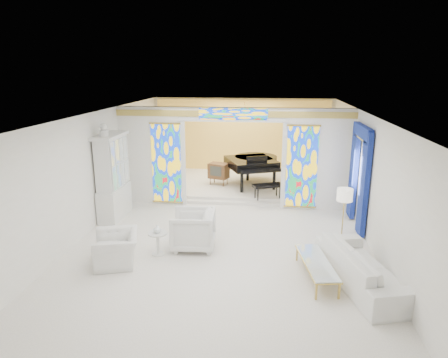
# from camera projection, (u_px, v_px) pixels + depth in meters

# --- Properties ---
(floor) EXTENTS (12.00, 12.00, 0.00)m
(floor) POSITION_uv_depth(u_px,v_px,m) (226.00, 230.00, 10.43)
(floor) COLOR white
(floor) RESTS_ON ground
(ceiling) EXTENTS (7.00, 12.00, 0.02)m
(ceiling) POSITION_uv_depth(u_px,v_px,m) (226.00, 115.00, 9.64)
(ceiling) COLOR white
(ceiling) RESTS_ON wall_back
(wall_back) EXTENTS (7.00, 0.02, 3.00)m
(wall_back) POSITION_uv_depth(u_px,v_px,m) (242.00, 137.00, 15.79)
(wall_back) COLOR white
(wall_back) RESTS_ON floor
(wall_front) EXTENTS (7.00, 0.02, 3.00)m
(wall_front) POSITION_uv_depth(u_px,v_px,m) (165.00, 315.00, 4.29)
(wall_front) COLOR white
(wall_front) RESTS_ON floor
(wall_left) EXTENTS (0.02, 12.00, 3.00)m
(wall_left) POSITION_uv_depth(u_px,v_px,m) (93.00, 171.00, 10.42)
(wall_left) COLOR white
(wall_left) RESTS_ON floor
(wall_right) EXTENTS (0.02, 12.00, 3.00)m
(wall_right) POSITION_uv_depth(u_px,v_px,m) (369.00, 179.00, 9.65)
(wall_right) COLOR white
(wall_right) RESTS_ON floor
(partition_wall) EXTENTS (7.00, 0.22, 3.00)m
(partition_wall) POSITION_uv_depth(u_px,v_px,m) (233.00, 153.00, 11.91)
(partition_wall) COLOR white
(partition_wall) RESTS_ON floor
(stained_glass_left) EXTENTS (0.90, 0.04, 2.40)m
(stained_glass_left) POSITION_uv_depth(u_px,v_px,m) (166.00, 163.00, 12.12)
(stained_glass_left) COLOR gold
(stained_glass_left) RESTS_ON partition_wall
(stained_glass_right) EXTENTS (0.90, 0.04, 2.40)m
(stained_glass_right) POSITION_uv_depth(u_px,v_px,m) (302.00, 167.00, 11.68)
(stained_glass_right) COLOR gold
(stained_glass_right) RESTS_ON partition_wall
(stained_glass_transom) EXTENTS (2.00, 0.04, 0.34)m
(stained_glass_transom) POSITION_uv_depth(u_px,v_px,m) (233.00, 114.00, 11.50)
(stained_glass_transom) COLOR gold
(stained_glass_transom) RESTS_ON partition_wall
(alcove_platform) EXTENTS (6.80, 3.80, 0.18)m
(alcove_platform) POSITION_uv_depth(u_px,v_px,m) (238.00, 184.00, 14.34)
(alcove_platform) COLOR white
(alcove_platform) RESTS_ON floor
(gold_curtain_back) EXTENTS (6.70, 0.10, 2.90)m
(gold_curtain_back) POSITION_uv_depth(u_px,v_px,m) (242.00, 137.00, 15.67)
(gold_curtain_back) COLOR #E2B74E
(gold_curtain_back) RESTS_ON wall_back
(chandelier) EXTENTS (0.48, 0.48, 0.30)m
(chandelier) POSITION_uv_depth(u_px,v_px,m) (245.00, 115.00, 13.57)
(chandelier) COLOR #B89740
(chandelier) RESTS_ON ceiling
(blue_drapes) EXTENTS (0.14, 1.85, 2.65)m
(blue_drapes) POSITION_uv_depth(u_px,v_px,m) (359.00, 169.00, 10.32)
(blue_drapes) COLOR navy
(blue_drapes) RESTS_ON wall_right
(china_cabinet) EXTENTS (0.56, 1.46, 2.72)m
(china_cabinet) POSITION_uv_depth(u_px,v_px,m) (113.00, 177.00, 11.05)
(china_cabinet) COLOR silver
(china_cabinet) RESTS_ON floor
(armchair_left) EXTENTS (1.17, 1.26, 0.67)m
(armchair_left) POSITION_uv_depth(u_px,v_px,m) (117.00, 249.00, 8.58)
(armchair_left) COLOR silver
(armchair_left) RESTS_ON floor
(armchair_right) EXTENTS (1.06, 1.04, 0.91)m
(armchair_right) POSITION_uv_depth(u_px,v_px,m) (193.00, 230.00, 9.29)
(armchair_right) COLOR white
(armchair_right) RESTS_ON floor
(sofa) EXTENTS (1.62, 2.70, 0.74)m
(sofa) POSITION_uv_depth(u_px,v_px,m) (364.00, 267.00, 7.70)
(sofa) COLOR white
(sofa) RESTS_ON floor
(side_table) EXTENTS (0.56, 0.56, 0.53)m
(side_table) POSITION_uv_depth(u_px,v_px,m) (158.00, 240.00, 8.96)
(side_table) COLOR silver
(side_table) RESTS_ON floor
(vase) EXTENTS (0.20, 0.20, 0.18)m
(vase) POSITION_uv_depth(u_px,v_px,m) (157.00, 229.00, 8.89)
(vase) COLOR white
(vase) RESTS_ON side_table
(coffee_table) EXTENTS (0.77, 1.72, 0.37)m
(coffee_table) POSITION_uv_depth(u_px,v_px,m) (317.00, 263.00, 7.94)
(coffee_table) COLOR white
(coffee_table) RESTS_ON floor
(floor_lamp) EXTENTS (0.40, 0.40, 1.46)m
(floor_lamp) POSITION_uv_depth(u_px,v_px,m) (345.00, 198.00, 9.06)
(floor_lamp) COLOR #B89740
(floor_lamp) RESTS_ON floor
(grand_piano) EXTENTS (2.12, 3.20, 1.14)m
(grand_piano) POSITION_uv_depth(u_px,v_px,m) (254.00, 163.00, 13.80)
(grand_piano) COLOR black
(grand_piano) RESTS_ON alcove_platform
(tv_console) EXTENTS (0.76, 0.63, 0.76)m
(tv_console) POSITION_uv_depth(u_px,v_px,m) (219.00, 171.00, 13.82)
(tv_console) COLOR #543A1E
(tv_console) RESTS_ON alcove_platform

